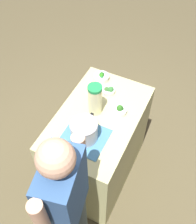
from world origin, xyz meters
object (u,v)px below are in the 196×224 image
(broccoli_bowl_front, at_px, (109,91))
(broccoli_bowl_back, at_px, (101,77))
(lemonade_pitcher, at_px, (95,100))
(broccoli_bowl_center, at_px, (120,110))
(cooking_pot, at_px, (84,130))
(person_cook, at_px, (67,207))

(broccoli_bowl_front, height_order, broccoli_bowl_back, same)
(lemonade_pitcher, relative_size, broccoli_bowl_center, 2.61)
(cooking_pot, distance_m, broccoli_bowl_front, 0.51)
(broccoli_bowl_center, bearing_deg, person_cook, -0.22)
(broccoli_bowl_front, height_order, broccoli_bowl_center, broccoli_bowl_center)
(cooking_pot, distance_m, broccoli_bowl_center, 0.38)
(cooking_pot, height_order, person_cook, person_cook)
(broccoli_bowl_back, bearing_deg, lemonade_pitcher, 17.48)
(broccoli_bowl_front, distance_m, person_cook, 1.04)
(broccoli_bowl_front, relative_size, broccoli_bowl_center, 1.00)
(cooking_pot, relative_size, broccoli_bowl_back, 2.01)
(broccoli_bowl_center, distance_m, person_cook, 0.87)
(broccoli_bowl_front, distance_m, broccoli_bowl_center, 0.24)
(lemonade_pitcher, relative_size, person_cook, 0.17)
(cooking_pot, bearing_deg, broccoli_bowl_back, -166.04)
(cooking_pot, relative_size, broccoli_bowl_front, 2.56)
(broccoli_bowl_front, bearing_deg, cooking_pot, 3.08)
(broccoli_bowl_front, xyz_separation_m, person_cook, (1.03, 0.17, -0.05))
(broccoli_bowl_front, xyz_separation_m, broccoli_bowl_center, (0.16, 0.18, 0.00))
(person_cook, bearing_deg, broccoli_bowl_front, -170.51)
(lemonade_pitcher, height_order, broccoli_bowl_front, lemonade_pitcher)
(cooking_pot, bearing_deg, lemonade_pitcher, -170.83)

